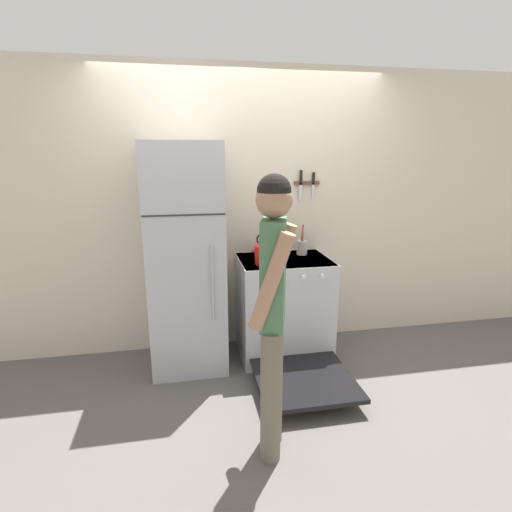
# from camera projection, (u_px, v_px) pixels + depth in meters

# --- Properties ---
(ground_plane) EXTENTS (14.00, 14.00, 0.00)m
(ground_plane) POSITION_uv_depth(u_px,v_px,m) (246.00, 340.00, 3.97)
(ground_plane) COLOR #5B5654
(wall_back) EXTENTS (10.00, 0.06, 2.55)m
(wall_back) POSITION_uv_depth(u_px,v_px,m) (244.00, 212.00, 3.67)
(wall_back) COLOR beige
(wall_back) RESTS_ON ground_plane
(refrigerator) EXTENTS (0.62, 0.66, 1.90)m
(refrigerator) POSITION_uv_depth(u_px,v_px,m) (186.00, 259.00, 3.32)
(refrigerator) COLOR #B7BABF
(refrigerator) RESTS_ON ground_plane
(stove_range) EXTENTS (0.80, 1.33, 0.90)m
(stove_range) POSITION_uv_depth(u_px,v_px,m) (285.00, 309.00, 3.58)
(stove_range) COLOR silver
(stove_range) RESTS_ON ground_plane
(dutch_oven_pot) EXTENTS (0.27, 0.22, 0.19)m
(dutch_oven_pot) POSITION_uv_depth(u_px,v_px,m) (267.00, 254.00, 3.33)
(dutch_oven_pot) COLOR red
(dutch_oven_pot) RESTS_ON stove_range
(tea_kettle) EXTENTS (0.19, 0.15, 0.22)m
(tea_kettle) POSITION_uv_depth(u_px,v_px,m) (263.00, 249.00, 3.57)
(tea_kettle) COLOR silver
(tea_kettle) RESTS_ON stove_range
(utensil_jar) EXTENTS (0.10, 0.10, 0.28)m
(utensil_jar) POSITION_uv_depth(u_px,v_px,m) (302.00, 247.00, 3.64)
(utensil_jar) COLOR #B7BABF
(utensil_jar) RESTS_ON stove_range
(person) EXTENTS (0.34, 0.40, 1.70)m
(person) POSITION_uv_depth(u_px,v_px,m) (273.00, 304.00, 2.27)
(person) COLOR #6B6051
(person) RESTS_ON ground_plane
(wall_knife_strip) EXTENTS (0.24, 0.03, 0.27)m
(wall_knife_strip) POSITION_uv_depth(u_px,v_px,m) (307.00, 182.00, 3.67)
(wall_knife_strip) COLOR brown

